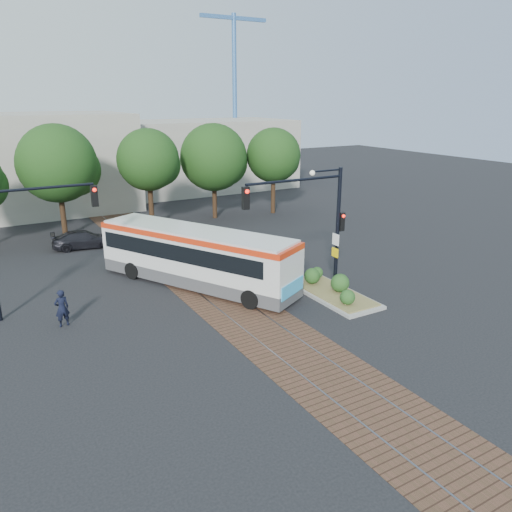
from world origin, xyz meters
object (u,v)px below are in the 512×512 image
Objects in this scene: city_bus at (196,254)px; traffic_island at (331,288)px; signal_pole_left at (16,231)px; officer at (62,308)px; parked_car at (84,239)px; signal_pole_main at (317,214)px.

city_bus is 2.09× the size of traffic_island.
signal_pole_left is (-8.01, 0.32, 2.21)m from city_bus.
officer is 0.42× the size of parked_car.
traffic_island is at bearing -5.36° from signal_pole_main.
signal_pole_main reaches higher than parked_car.
signal_pole_left reaches higher than parked_car.
officer is at bearing 171.40° from parked_car.
traffic_island is at bearing -20.36° from signal_pole_left.
officer reaches higher than parked_car.
officer is (-11.07, 2.84, -3.34)m from signal_pole_main.
traffic_island is 3.18× the size of officer.
officer is (1.16, -1.97, -3.05)m from signal_pole_left.
signal_pole_left is (-12.23, 4.80, -0.29)m from signal_pole_main.
signal_pole_left is (-13.19, 4.89, 3.54)m from traffic_island.
city_bus reaches higher than officer.
officer is (-6.85, -1.65, -0.84)m from city_bus.
signal_pole_main is at bearing -21.45° from signal_pole_left.
officer is (-12.03, 2.93, 0.49)m from traffic_island.
officer is at bearing 165.60° from city_bus.
traffic_island is 16.80m from parked_car.
parked_car is (4.44, 9.44, -3.30)m from signal_pole_left.
signal_pole_left is 3.67× the size of officer.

